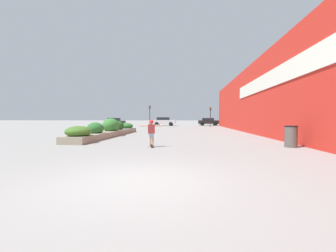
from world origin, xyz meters
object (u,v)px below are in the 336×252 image
at_px(trash_bin, 291,136).
at_px(traffic_light_right, 210,114).
at_px(car_rightmost, 115,121).
at_px(skateboard, 151,146).
at_px(car_leftmost, 164,121).
at_px(car_center_right, 256,122).
at_px(traffic_light_left, 150,112).
at_px(car_center_left, 208,122).
at_px(skateboarder, 151,130).

relative_size(trash_bin, traffic_light_right, 0.33).
bearing_deg(car_rightmost, traffic_light_right, 70.76).
height_order(skateboard, car_rightmost, car_rightmost).
height_order(car_leftmost, car_rightmost, car_leftmost).
distance_m(car_center_right, traffic_light_left, 20.92).
bearing_deg(car_leftmost, trash_bin, 17.17).
bearing_deg(car_center_left, traffic_light_left, -56.52).
bearing_deg(car_rightmost, skateboarder, 21.38).
bearing_deg(car_center_right, trash_bin, 166.34).
distance_m(trash_bin, car_center_right, 34.23).
height_order(trash_bin, traffic_light_left, traffic_light_left).
relative_size(skateboarder, trash_bin, 1.18).
xyz_separation_m(car_rightmost, traffic_light_left, (8.41, -6.76, 1.64)).
height_order(skateboarder, traffic_light_right, traffic_light_right).
bearing_deg(car_center_right, car_rightmost, 90.54).
bearing_deg(traffic_light_left, traffic_light_right, 1.47).
relative_size(car_center_right, traffic_light_right, 1.42).
distance_m(car_center_left, car_center_right, 9.16).
relative_size(car_rightmost, traffic_light_right, 1.22).
height_order(traffic_light_left, traffic_light_right, traffic_light_left).
xyz_separation_m(trash_bin, car_leftmost, (-9.66, 31.26, 0.33)).
height_order(skateboarder, traffic_light_left, traffic_light_left).
bearing_deg(car_center_right, car_leftmost, 96.41).
relative_size(trash_bin, car_rightmost, 0.27).
relative_size(skateboarder, car_center_left, 0.31).
height_order(trash_bin, car_rightmost, car_rightmost).
relative_size(trash_bin, car_leftmost, 0.25).
relative_size(car_center_right, traffic_light_left, 1.28).
relative_size(skateboarder, traffic_light_right, 0.39).
height_order(skateboard, trash_bin, trash_bin).
distance_m(skateboard, trash_bin, 6.86).
bearing_deg(car_center_left, trash_bin, 1.85).
bearing_deg(car_rightmost, car_center_left, 90.53).
relative_size(skateboarder, car_rightmost, 0.32).
relative_size(skateboarder, car_leftmost, 0.29).
height_order(skateboard, car_leftmost, car_leftmost).
distance_m(car_center_left, traffic_light_right, 6.82).
height_order(skateboarder, trash_bin, skateboarder).
xyz_separation_m(skateboarder, trash_bin, (6.82, 0.56, -0.33)).
bearing_deg(car_center_left, car_leftmost, -77.49).
height_order(skateboard, traffic_light_left, traffic_light_left).
height_order(car_center_left, traffic_light_right, traffic_light_right).
distance_m(trash_bin, car_leftmost, 32.72).
xyz_separation_m(car_center_right, traffic_light_right, (-9.43, -6.76, 1.46)).
height_order(car_rightmost, traffic_light_right, traffic_light_right).
relative_size(trash_bin, traffic_light_left, 0.30).
xyz_separation_m(skateboard, car_leftmost, (-2.84, 31.82, 0.79)).
relative_size(traffic_light_left, traffic_light_right, 1.11).
xyz_separation_m(car_leftmost, car_rightmost, (-10.30, 1.73, -0.07)).
bearing_deg(car_leftmost, car_center_left, 102.51).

